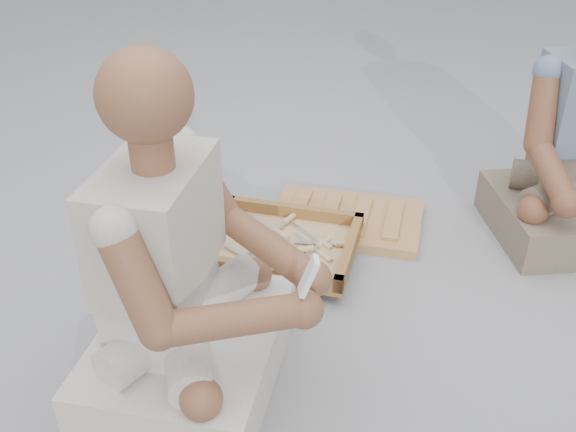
# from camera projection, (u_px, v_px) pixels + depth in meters

# --- Properties ---
(ground) EXTENTS (60.00, 60.00, 0.00)m
(ground) POSITION_uv_depth(u_px,v_px,m) (304.00, 334.00, 2.02)
(ground) COLOR gray
(ground) RESTS_ON ground
(carved_panel) EXTENTS (0.59, 0.40, 0.04)m
(carved_panel) POSITION_uv_depth(u_px,v_px,m) (346.00, 219.00, 2.58)
(carved_panel) COLOR #A86B41
(carved_panel) RESTS_ON ground
(tool_tray) EXTENTS (0.56, 0.45, 0.07)m
(tool_tray) POSITION_uv_depth(u_px,v_px,m) (279.00, 244.00, 2.34)
(tool_tray) COLOR brown
(tool_tray) RESTS_ON carved_panel
(chisel_0) EXTENTS (0.18, 0.16, 0.02)m
(chisel_0) POSITION_uv_depth(u_px,v_px,m) (322.00, 254.00, 2.28)
(chisel_0) COLOR silver
(chisel_0) RESTS_ON tool_tray
(chisel_1) EXTENTS (0.19, 0.15, 0.02)m
(chisel_1) POSITION_uv_depth(u_px,v_px,m) (320.00, 242.00, 2.35)
(chisel_1) COLOR silver
(chisel_1) RESTS_ON tool_tray
(chisel_2) EXTENTS (0.22, 0.05, 0.02)m
(chisel_2) POSITION_uv_depth(u_px,v_px,m) (339.00, 244.00, 2.33)
(chisel_2) COLOR silver
(chisel_2) RESTS_ON tool_tray
(chisel_3) EXTENTS (0.20, 0.12, 0.02)m
(chisel_3) POSITION_uv_depth(u_px,v_px,m) (256.00, 261.00, 2.22)
(chisel_3) COLOR silver
(chisel_3) RESTS_ON tool_tray
(chisel_4) EXTENTS (0.19, 0.14, 0.02)m
(chisel_4) POSITION_uv_depth(u_px,v_px,m) (278.00, 232.00, 2.38)
(chisel_4) COLOR silver
(chisel_4) RESTS_ON tool_tray
(chisel_5) EXTENTS (0.21, 0.11, 0.02)m
(chisel_5) POSITION_uv_depth(u_px,v_px,m) (298.00, 250.00, 2.29)
(chisel_5) COLOR silver
(chisel_5) RESTS_ON tool_tray
(chisel_6) EXTENTS (0.11, 0.21, 0.02)m
(chisel_6) POSITION_uv_depth(u_px,v_px,m) (319.00, 245.00, 2.33)
(chisel_6) COLOR silver
(chisel_6) RESTS_ON tool_tray
(chisel_7) EXTENTS (0.09, 0.21, 0.02)m
(chisel_7) POSITION_uv_depth(u_px,v_px,m) (286.00, 221.00, 2.45)
(chisel_7) COLOR silver
(chisel_7) RESTS_ON tool_tray
(chisel_8) EXTENTS (0.13, 0.20, 0.02)m
(chisel_8) POSITION_uv_depth(u_px,v_px,m) (266.00, 243.00, 2.32)
(chisel_8) COLOR silver
(chisel_8) RESTS_ON tool_tray
(wood_chip_0) EXTENTS (0.02, 0.02, 0.00)m
(wood_chip_0) POSITION_uv_depth(u_px,v_px,m) (332.00, 225.00, 2.57)
(wood_chip_0) COLOR tan
(wood_chip_0) RESTS_ON ground
(wood_chip_1) EXTENTS (0.02, 0.02, 0.00)m
(wood_chip_1) POSITION_uv_depth(u_px,v_px,m) (276.00, 241.00, 2.47)
(wood_chip_1) COLOR tan
(wood_chip_1) RESTS_ON ground
(wood_chip_2) EXTENTS (0.02, 0.02, 0.00)m
(wood_chip_2) POSITION_uv_depth(u_px,v_px,m) (298.00, 312.00, 2.12)
(wood_chip_2) COLOR tan
(wood_chip_2) RESTS_ON ground
(wood_chip_3) EXTENTS (0.02, 0.02, 0.00)m
(wood_chip_3) POSITION_uv_depth(u_px,v_px,m) (193.00, 265.00, 2.34)
(wood_chip_3) COLOR tan
(wood_chip_3) RESTS_ON ground
(wood_chip_4) EXTENTS (0.02, 0.02, 0.00)m
(wood_chip_4) POSITION_uv_depth(u_px,v_px,m) (194.00, 282.00, 2.25)
(wood_chip_4) COLOR tan
(wood_chip_4) RESTS_ON ground
(wood_chip_5) EXTENTS (0.02, 0.02, 0.00)m
(wood_chip_5) POSITION_uv_depth(u_px,v_px,m) (206.00, 225.00, 2.57)
(wood_chip_5) COLOR tan
(wood_chip_5) RESTS_ON ground
(wood_chip_6) EXTENTS (0.02, 0.02, 0.00)m
(wood_chip_6) POSITION_uv_depth(u_px,v_px,m) (319.00, 231.00, 2.53)
(wood_chip_6) COLOR tan
(wood_chip_6) RESTS_ON ground
(wood_chip_7) EXTENTS (0.02, 0.02, 0.00)m
(wood_chip_7) POSITION_uv_depth(u_px,v_px,m) (202.00, 295.00, 2.19)
(wood_chip_7) COLOR tan
(wood_chip_7) RESTS_ON ground
(wood_chip_8) EXTENTS (0.02, 0.02, 0.00)m
(wood_chip_8) POSITION_uv_depth(u_px,v_px,m) (317.00, 223.00, 2.59)
(wood_chip_8) COLOR tan
(wood_chip_8) RESTS_ON ground
(craftsman) EXTENTS (0.65, 0.63, 0.97)m
(craftsman) POSITION_uv_depth(u_px,v_px,m) (181.00, 283.00, 1.71)
(craftsman) COLOR beige
(craftsman) RESTS_ON ground
(mobile_phone) EXTENTS (0.06, 0.06, 0.10)m
(mobile_phone) POSITION_uv_depth(u_px,v_px,m) (309.00, 276.00, 1.53)
(mobile_phone) COLOR white
(mobile_phone) RESTS_ON craftsman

